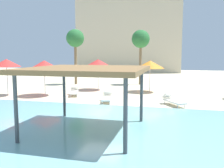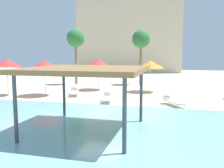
{
  "view_description": "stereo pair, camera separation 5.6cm",
  "coord_description": "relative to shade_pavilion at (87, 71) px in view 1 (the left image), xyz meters",
  "views": [
    {
      "loc": [
        3.95,
        -12.95,
        3.13
      ],
      "look_at": [
        0.18,
        2.0,
        1.3
      ],
      "focal_mm": 39.14,
      "sensor_mm": 36.0,
      "label": 1
    },
    {
      "loc": [
        4.0,
        -12.94,
        3.13
      ],
      "look_at": [
        0.18,
        2.0,
        1.3
      ],
      "focal_mm": 39.14,
      "sensor_mm": 36.0,
      "label": 2
    }
  ],
  "objects": [
    {
      "name": "palm_tree_0",
      "position": [
        -6.86,
        15.29,
        2.3
      ],
      "size": [
        1.9,
        1.9,
        5.87
      ],
      "color": "brown",
      "rests_on": "ground"
    },
    {
      "name": "hotel_block_0",
      "position": [
        -5.01,
        38.46,
        5.64
      ],
      "size": [
        19.28,
        8.56,
        16.26
      ],
      "primitive_type": "cube",
      "color": "beige",
      "rests_on": "ground"
    },
    {
      "name": "lounge_chair_3",
      "position": [
        3.37,
        6.3,
        -2.16
      ],
      "size": [
        1.53,
        1.92,
        0.74
      ],
      "rotation": [
        0.0,
        0.0,
        -1.0
      ],
      "color": "white",
      "rests_on": "ground"
    },
    {
      "name": "shade_pavilion",
      "position": [
        0.0,
        0.0,
        0.0
      ],
      "size": [
        4.59,
        4.59,
        2.65
      ],
      "color": "#42474C",
      "rests_on": "ground"
    },
    {
      "name": "ground_plane",
      "position": [
        -0.6,
        3.73,
        -2.49
      ],
      "size": [
        80.0,
        80.0,
        0.0
      ],
      "primitive_type": "plane",
      "color": "beige"
    },
    {
      "name": "lagoon_water",
      "position": [
        -0.6,
        -1.52,
        -2.47
      ],
      "size": [
        44.0,
        13.5,
        0.04
      ],
      "primitive_type": "cube",
      "color": "#7AB7C1",
      "rests_on": "ground"
    },
    {
      "name": "beach_umbrella_orange_0",
      "position": [
        1.42,
        11.64,
        -0.15
      ],
      "size": [
        2.42,
        2.42,
        2.68
      ],
      "color": "silver",
      "rests_on": "ground"
    },
    {
      "name": "beach_umbrella_red_3",
      "position": [
        -9.08,
        6.98,
        0.05
      ],
      "size": [
        2.15,
        2.15,
        2.84
      ],
      "color": "silver",
      "rests_on": "ground"
    },
    {
      "name": "beach_umbrella_red_7",
      "position": [
        -3.24,
        11.76,
        -0.05
      ],
      "size": [
        2.33,
        2.33,
        2.77
      ],
      "color": "silver",
      "rests_on": "ground"
    },
    {
      "name": "beach_umbrella_red_1",
      "position": [
        -6.29,
        7.72,
        -0.11
      ],
      "size": [
        2.45,
        2.45,
        2.72
      ],
      "color": "silver",
      "rests_on": "ground"
    },
    {
      "name": "palm_tree_1",
      "position": [
        -0.09,
        16.78,
        2.21
      ],
      "size": [
        1.9,
        1.9,
        5.77
      ],
      "color": "brown",
      "rests_on": "ground"
    },
    {
      "name": "lounge_chair_0",
      "position": [
        -4.12,
        8.31,
        -2.16
      ],
      "size": [
        1.23,
        1.99,
        0.74
      ],
      "rotation": [
        0.0,
        0.0,
        -1.21
      ],
      "color": "white",
      "rests_on": "ground"
    },
    {
      "name": "lounge_chair_1",
      "position": [
        -0.92,
        6.34,
        -2.16
      ],
      "size": [
        0.96,
        1.98,
        0.74
      ],
      "rotation": [
        0.0,
        0.0,
        -1.37
      ],
      "color": "white",
      "rests_on": "ground"
    }
  ]
}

